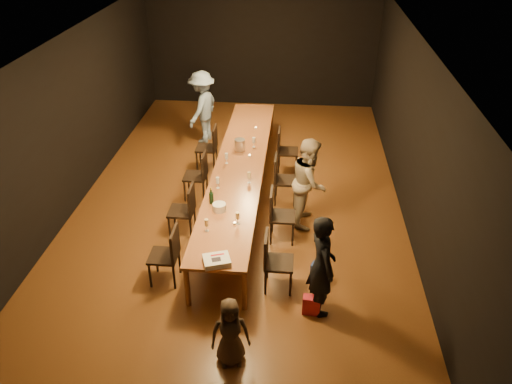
# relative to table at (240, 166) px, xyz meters

# --- Properties ---
(ground) EXTENTS (10.00, 10.00, 0.00)m
(ground) POSITION_rel_table_xyz_m (0.00, 0.00, -0.70)
(ground) COLOR #4D2313
(ground) RESTS_ON ground
(room_shell) EXTENTS (6.04, 10.04, 3.02)m
(room_shell) POSITION_rel_table_xyz_m (0.00, 0.00, 1.38)
(room_shell) COLOR black
(room_shell) RESTS_ON ground
(table) EXTENTS (0.90, 6.00, 0.75)m
(table) POSITION_rel_table_xyz_m (0.00, 0.00, 0.00)
(table) COLOR brown
(table) RESTS_ON ground
(chair_right_0) EXTENTS (0.42, 0.42, 0.93)m
(chair_right_0) POSITION_rel_table_xyz_m (0.85, -2.40, -0.24)
(chair_right_0) COLOR black
(chair_right_0) RESTS_ON ground
(chair_right_1) EXTENTS (0.42, 0.42, 0.93)m
(chair_right_1) POSITION_rel_table_xyz_m (0.85, -1.20, -0.24)
(chair_right_1) COLOR black
(chair_right_1) RESTS_ON ground
(chair_right_2) EXTENTS (0.42, 0.42, 0.93)m
(chair_right_2) POSITION_rel_table_xyz_m (0.85, 0.00, -0.24)
(chair_right_2) COLOR black
(chair_right_2) RESTS_ON ground
(chair_right_3) EXTENTS (0.42, 0.42, 0.93)m
(chair_right_3) POSITION_rel_table_xyz_m (0.85, 1.20, -0.24)
(chair_right_3) COLOR black
(chair_right_3) RESTS_ON ground
(chair_left_0) EXTENTS (0.42, 0.42, 0.93)m
(chair_left_0) POSITION_rel_table_xyz_m (-0.85, -2.40, -0.24)
(chair_left_0) COLOR black
(chair_left_0) RESTS_ON ground
(chair_left_1) EXTENTS (0.42, 0.42, 0.93)m
(chair_left_1) POSITION_rel_table_xyz_m (-0.85, -1.20, -0.24)
(chair_left_1) COLOR black
(chair_left_1) RESTS_ON ground
(chair_left_2) EXTENTS (0.42, 0.42, 0.93)m
(chair_left_2) POSITION_rel_table_xyz_m (-0.85, 0.00, -0.24)
(chair_left_2) COLOR black
(chair_left_2) RESTS_ON ground
(chair_left_3) EXTENTS (0.42, 0.42, 0.93)m
(chair_left_3) POSITION_rel_table_xyz_m (-0.85, 1.20, -0.24)
(chair_left_3) COLOR black
(chair_left_3) RESTS_ON ground
(woman_birthday) EXTENTS (0.53, 0.65, 1.54)m
(woman_birthday) POSITION_rel_table_xyz_m (1.44, -2.79, 0.07)
(woman_birthday) COLOR black
(woman_birthday) RESTS_ON ground
(woman_tan) EXTENTS (0.69, 0.84, 1.59)m
(woman_tan) POSITION_rel_table_xyz_m (1.27, -0.61, 0.09)
(woman_tan) COLOR #C0AC90
(woman_tan) RESTS_ON ground
(man_blue) EXTENTS (0.89, 1.20, 1.66)m
(man_blue) POSITION_rel_table_xyz_m (-1.15, 2.51, 0.13)
(man_blue) COLOR #7D99C2
(man_blue) RESTS_ON ground
(child) EXTENTS (0.54, 0.41, 0.98)m
(child) POSITION_rel_table_xyz_m (0.33, -3.81, -0.21)
(child) COLOR #423225
(child) RESTS_ON ground
(gift_bag_red) EXTENTS (0.25, 0.15, 0.29)m
(gift_bag_red) POSITION_rel_table_xyz_m (1.33, -2.90, -0.56)
(gift_bag_red) COLOR red
(gift_bag_red) RESTS_ON ground
(gift_bag_blue) EXTENTS (0.26, 0.22, 0.28)m
(gift_bag_blue) POSITION_rel_table_xyz_m (1.44, -2.18, -0.56)
(gift_bag_blue) COLOR #2541A3
(gift_bag_blue) RESTS_ON ground
(birthday_cake) EXTENTS (0.43, 0.38, 0.08)m
(birthday_cake) POSITION_rel_table_xyz_m (0.02, -2.84, 0.09)
(birthday_cake) COLOR white
(birthday_cake) RESTS_ON table
(plate_stack) EXTENTS (0.23, 0.23, 0.12)m
(plate_stack) POSITION_rel_table_xyz_m (-0.14, -1.56, 0.11)
(plate_stack) COLOR white
(plate_stack) RESTS_ON table
(champagne_bottle) EXTENTS (0.09, 0.09, 0.30)m
(champagne_bottle) POSITION_rel_table_xyz_m (-0.29, -1.37, 0.20)
(champagne_bottle) COLOR black
(champagne_bottle) RESTS_ON table
(ice_bucket) EXTENTS (0.24, 0.24, 0.22)m
(ice_bucket) POSITION_rel_table_xyz_m (-0.07, 0.58, 0.16)
(ice_bucket) COLOR #B3B3B8
(ice_bucket) RESTS_ON table
(wineglass_0) EXTENTS (0.06, 0.06, 0.21)m
(wineglass_0) POSITION_rel_table_xyz_m (-0.24, -2.13, 0.15)
(wineglass_0) COLOR beige
(wineglass_0) RESTS_ON table
(wineglass_1) EXTENTS (0.06, 0.06, 0.21)m
(wineglass_1) POSITION_rel_table_xyz_m (0.19, -1.90, 0.15)
(wineglass_1) COLOR beige
(wineglass_1) RESTS_ON table
(wineglass_2) EXTENTS (0.06, 0.06, 0.21)m
(wineglass_2) POSITION_rel_table_xyz_m (-0.27, -0.89, 0.15)
(wineglass_2) COLOR silver
(wineglass_2) RESTS_ON table
(wineglass_3) EXTENTS (0.06, 0.06, 0.21)m
(wineglass_3) POSITION_rel_table_xyz_m (0.24, -0.66, 0.15)
(wineglass_3) COLOR beige
(wineglass_3) RESTS_ON table
(wineglass_4) EXTENTS (0.06, 0.06, 0.21)m
(wineglass_4) POSITION_rel_table_xyz_m (-0.24, 0.01, 0.15)
(wineglass_4) COLOR silver
(wineglass_4) RESTS_ON table
(wineglass_5) EXTENTS (0.06, 0.06, 0.21)m
(wineglass_5) POSITION_rel_table_xyz_m (0.19, 0.72, 0.15)
(wineglass_5) COLOR silver
(wineglass_5) RESTS_ON table
(tealight_near) EXTENTS (0.05, 0.05, 0.03)m
(tealight_near) POSITION_rel_table_xyz_m (0.15, -1.92, 0.06)
(tealight_near) COLOR #B2B7B2
(tealight_near) RESTS_ON table
(tealight_mid) EXTENTS (0.05, 0.05, 0.03)m
(tealight_mid) POSITION_rel_table_xyz_m (0.15, 0.32, 0.06)
(tealight_mid) COLOR #B2B7B2
(tealight_mid) RESTS_ON table
(tealight_far) EXTENTS (0.05, 0.05, 0.03)m
(tealight_far) POSITION_rel_table_xyz_m (0.15, 1.60, 0.06)
(tealight_far) COLOR #B2B7B2
(tealight_far) RESTS_ON table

